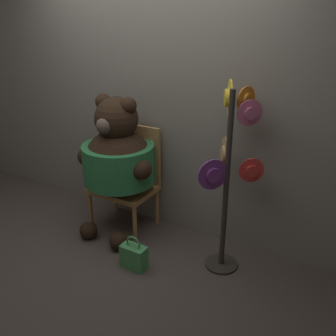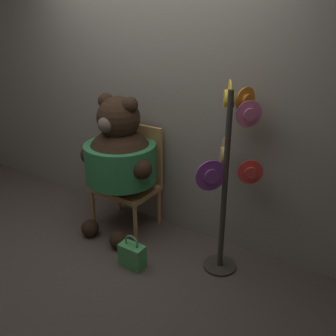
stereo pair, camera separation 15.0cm
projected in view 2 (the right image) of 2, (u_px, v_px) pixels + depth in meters
ground_plane at (121, 246)px, 3.48m from camera, size 14.00×14.00×0.00m
wall_back at (159, 84)px, 3.43m from camera, size 8.00×0.10×2.78m
chair at (131, 174)px, 3.69m from camera, size 0.59×0.45×1.01m
teddy_bear at (120, 158)px, 3.46m from camera, size 0.80×0.71×1.34m
hat_display_rack at (228, 165)px, 2.88m from camera, size 0.41×0.45×1.55m
handbag_on_ground at (132, 255)px, 3.16m from camera, size 0.22×0.12×0.31m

